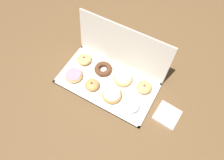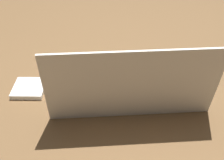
% 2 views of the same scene
% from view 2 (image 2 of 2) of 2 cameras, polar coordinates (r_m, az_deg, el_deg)
% --- Properties ---
extents(ground_plane, '(3.00, 3.00, 0.00)m').
position_cam_2_polar(ground_plane, '(1.16, 2.72, -1.53)').
color(ground_plane, brown).
extents(donut_box, '(0.58, 0.31, 0.01)m').
position_cam_2_polar(donut_box, '(1.15, 2.73, -1.32)').
color(donut_box, silver).
rests_on(donut_box, ground).
extents(box_lid_open, '(0.58, 0.05, 0.30)m').
position_cam_2_polar(box_lid_open, '(0.93, 4.20, -1.27)').
color(box_lid_open, silver).
rests_on(box_lid_open, ground).
extents(pink_frosted_donut_0, '(0.11, 0.11, 0.04)m').
position_cam_2_polar(pink_frosted_donut_0, '(1.23, 11.62, 1.78)').
color(pink_frosted_donut_0, '#E5B770').
rests_on(pink_frosted_donut_0, donut_box).
extents(jelly_filled_donut_1, '(0.08, 0.08, 0.05)m').
position_cam_2_polar(jelly_filled_donut_1, '(1.20, 5.45, 1.81)').
color(jelly_filled_donut_1, tan).
rests_on(jelly_filled_donut_1, donut_box).
extents(glazed_ring_donut_2, '(0.11, 0.11, 0.04)m').
position_cam_2_polar(glazed_ring_donut_2, '(1.19, -0.86, 1.32)').
color(glazed_ring_donut_2, tan).
rests_on(glazed_ring_donut_2, donut_box).
extents(powdered_filled_donut_3, '(0.08, 0.08, 0.04)m').
position_cam_2_polar(powdered_filled_donut_3, '(1.19, -7.16, 1.27)').
color(powdered_filled_donut_3, white).
rests_on(powdered_filled_donut_3, donut_box).
extents(jelly_filled_donut_4, '(0.09, 0.09, 0.05)m').
position_cam_2_polar(jelly_filled_donut_4, '(1.13, 13.55, -1.86)').
color(jelly_filled_donut_4, tan).
rests_on(jelly_filled_donut_4, donut_box).
extents(chocolate_cake_ring_donut_5, '(0.11, 0.11, 0.03)m').
position_cam_2_polar(chocolate_cake_ring_donut_5, '(1.10, 6.60, -2.42)').
color(chocolate_cake_ring_donut_5, '#59331E').
rests_on(chocolate_cake_ring_donut_5, donut_box).
extents(glazed_ring_donut_6, '(0.12, 0.12, 0.04)m').
position_cam_2_polar(glazed_ring_donut_6, '(1.08, -0.53, -2.63)').
color(glazed_ring_donut_6, '#E5B770').
rests_on(glazed_ring_donut_6, donut_box).
extents(jelly_filled_donut_7, '(0.09, 0.09, 0.05)m').
position_cam_2_polar(jelly_filled_donut_7, '(1.08, -7.80, -3.08)').
color(jelly_filled_donut_7, tan).
rests_on(jelly_filled_donut_7, donut_box).
extents(napkin_stack, '(0.13, 0.13, 0.02)m').
position_cam_2_polar(napkin_stack, '(1.19, -16.39, -1.59)').
color(napkin_stack, white).
rests_on(napkin_stack, ground).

